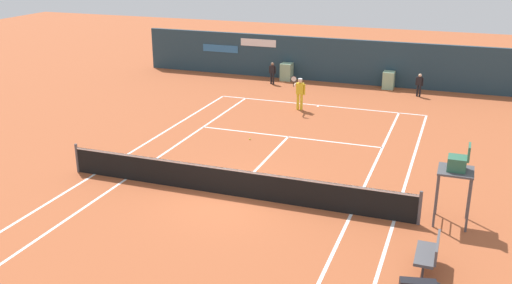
% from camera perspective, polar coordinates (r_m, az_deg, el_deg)
% --- Properties ---
extents(ground_plane, '(80.00, 80.00, 0.01)m').
position_cam_1_polar(ground_plane, '(19.70, -1.83, -4.61)').
color(ground_plane, '#A8512D').
extents(tennis_net, '(12.10, 0.10, 1.07)m').
position_cam_1_polar(tennis_net, '(19.01, -2.49, -3.87)').
color(tennis_net, '#4C4C51').
rests_on(tennis_net, ground_plane).
extents(sponsor_back_wall, '(25.00, 1.02, 2.57)m').
position_cam_1_polar(sponsor_back_wall, '(34.44, 8.39, 7.81)').
color(sponsor_back_wall, '#233D4C').
rests_on(sponsor_back_wall, ground_plane).
extents(umpire_chair, '(1.00, 1.00, 2.50)m').
position_cam_1_polar(umpire_chair, '(17.72, 19.12, -2.61)').
color(umpire_chair, '#47474C').
rests_on(umpire_chair, ground_plane).
extents(player_bench, '(0.54, 1.26, 0.88)m').
position_cam_1_polar(player_bench, '(15.57, 16.72, -10.31)').
color(player_bench, '#38383D').
rests_on(player_bench, ground_plane).
extents(player_on_baseline, '(0.58, 0.70, 1.82)m').
position_cam_1_polar(player_on_baseline, '(28.57, 4.32, 5.02)').
color(player_on_baseline, yellow).
rests_on(player_on_baseline, ground_plane).
extents(ball_kid_left_post, '(0.41, 0.21, 1.25)m').
position_cam_1_polar(ball_kid_left_post, '(32.27, 15.76, 5.56)').
color(ball_kid_left_post, black).
rests_on(ball_kid_left_post, ground_plane).
extents(ball_kid_centre_post, '(0.42, 0.19, 1.27)m').
position_cam_1_polar(ball_kid_centre_post, '(33.85, 1.62, 6.93)').
color(ball_kid_centre_post, black).
rests_on(ball_kid_centre_post, ground_plane).
extents(tennis_ball_near_service_line, '(0.07, 0.07, 0.07)m').
position_cam_1_polar(tennis_ball_near_service_line, '(24.41, -0.61, 0.29)').
color(tennis_ball_near_service_line, '#CCE033').
rests_on(tennis_ball_near_service_line, ground_plane).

